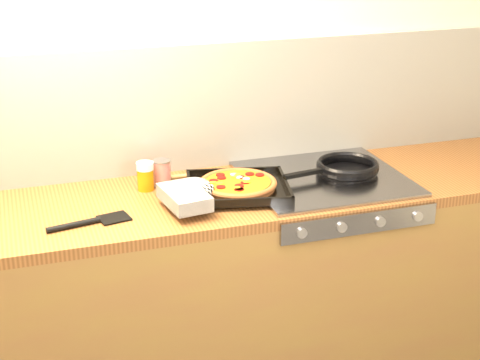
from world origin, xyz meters
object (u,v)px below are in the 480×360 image
object	(u,v)px
frying_pan	(346,168)
tomato_can	(162,172)
juice_glass	(145,176)
pizza_on_tray	(223,188)

from	to	relation	value
frying_pan	tomato_can	size ratio (longest dim) A/B	4.32
frying_pan	juice_glass	world-z (taller)	juice_glass
frying_pan	juice_glass	bearing A→B (deg)	171.84
pizza_on_tray	frying_pan	distance (m)	0.52
pizza_on_tray	juice_glass	world-z (taller)	juice_glass
pizza_on_tray	juice_glass	bearing A→B (deg)	146.27
frying_pan	juice_glass	distance (m)	0.78
frying_pan	tomato_can	world-z (taller)	tomato_can
tomato_can	juice_glass	xyz separation A→B (m)	(-0.07, -0.03, 0.01)
pizza_on_tray	tomato_can	size ratio (longest dim) A/B	5.26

